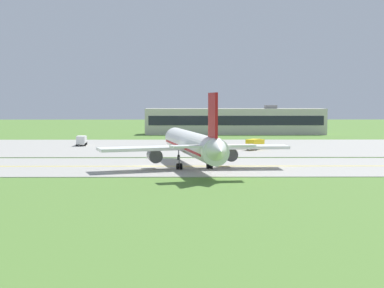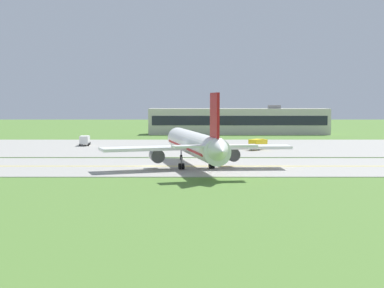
% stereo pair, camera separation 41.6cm
% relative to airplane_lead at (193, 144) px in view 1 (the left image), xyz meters
% --- Properties ---
extents(ground_plane, '(500.00, 500.00, 0.00)m').
position_rel_airplane_lead_xyz_m(ground_plane, '(-7.93, 2.62, -4.13)').
color(ground_plane, '#517A33').
extents(taxiway_strip, '(240.00, 28.00, 0.10)m').
position_rel_airplane_lead_xyz_m(taxiway_strip, '(-7.93, 2.62, -4.08)').
color(taxiway_strip, '#9E9B93').
rests_on(taxiway_strip, ground).
extents(apron_pad, '(140.00, 52.00, 0.10)m').
position_rel_airplane_lead_xyz_m(apron_pad, '(2.07, 44.62, -4.08)').
color(apron_pad, '#9E9B93').
rests_on(apron_pad, ground).
extents(taxiway_centreline, '(220.00, 0.60, 0.01)m').
position_rel_airplane_lead_xyz_m(taxiway_centreline, '(-7.93, 2.62, -4.03)').
color(taxiway_centreline, yellow).
rests_on(taxiway_centreline, taxiway_strip).
extents(airplane_lead, '(32.17, 39.46, 12.70)m').
position_rel_airplane_lead_xyz_m(airplane_lead, '(0.00, 0.00, 0.00)').
color(airplane_lead, white).
rests_on(airplane_lead, ground).
extents(service_truck_baggage, '(4.96, 6.16, 2.60)m').
position_rel_airplane_lead_xyz_m(service_truck_baggage, '(14.95, 36.20, -2.60)').
color(service_truck_baggage, yellow).
rests_on(service_truck_baggage, ground).
extents(service_truck_fuel, '(2.68, 6.13, 2.60)m').
position_rel_airplane_lead_xyz_m(service_truck_fuel, '(-27.91, 48.85, -2.60)').
color(service_truck_fuel, silver).
rests_on(service_truck_fuel, ground).
extents(terminal_building, '(61.46, 10.14, 10.04)m').
position_rel_airplane_lead_xyz_m(terminal_building, '(15.56, 99.83, 0.31)').
color(terminal_building, beige).
rests_on(terminal_building, ground).
extents(traffic_cone_near_edge, '(0.44, 0.44, 0.60)m').
position_rel_airplane_lead_xyz_m(traffic_cone_near_edge, '(6.52, 14.31, -3.83)').
color(traffic_cone_near_edge, orange).
rests_on(traffic_cone_near_edge, ground).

